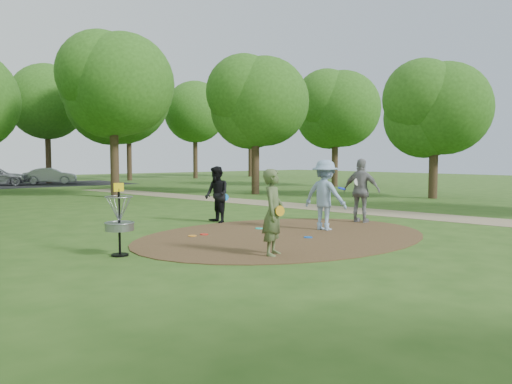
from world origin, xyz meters
TOP-DOWN VIEW (x-y plane):
  - ground at (0.00, 0.00)m, footprint 100.00×100.00m
  - dirt_clearing at (0.00, 0.00)m, footprint 8.40×8.40m
  - footpath at (6.50, 2.00)m, footprint 7.55×39.89m
  - parking_lot at (2.00, 30.00)m, footprint 14.00×8.00m
  - player_observer_with_disc at (-2.01, -1.77)m, footprint 0.80×0.74m
  - player_throwing_with_disc at (1.57, 0.03)m, footprint 1.33×1.43m
  - player_walking_with_disc at (0.14, 3.30)m, footprint 0.82×0.96m
  - player_waiting_with_disc at (3.67, 0.39)m, footprint 0.84×1.29m
  - disc_ground_cyan at (0.24, 1.36)m, footprint 0.22×0.22m
  - disc_ground_blue at (0.18, -0.67)m, footprint 0.22×0.22m
  - disc_ground_red at (-1.59, 1.45)m, footprint 0.22×0.22m
  - car_right at (3.57, 30.29)m, footprint 4.01×2.78m
  - disc_ground_orange at (-1.96, 1.45)m, footprint 0.22×0.22m
  - disc_golf_basket at (-4.50, 0.30)m, footprint 0.63×0.63m
  - tree_ring at (0.89, 10.10)m, footprint 37.18×46.20m

SIDE VIEW (x-z plane):
  - ground at x=0.00m, z-range 0.00..0.00m
  - parking_lot at x=2.00m, z-range 0.00..0.01m
  - footpath at x=6.50m, z-range 0.00..0.01m
  - dirt_clearing at x=0.00m, z-range 0.00..0.02m
  - disc_ground_cyan at x=0.24m, z-range 0.02..0.04m
  - disc_ground_blue at x=0.18m, z-range 0.02..0.04m
  - disc_ground_red at x=-1.59m, z-range 0.02..0.04m
  - disc_ground_orange at x=-1.96m, z-range 0.02..0.04m
  - car_right at x=3.57m, z-range 0.00..1.25m
  - disc_golf_basket at x=-4.50m, z-range 0.10..1.64m
  - player_walking_with_disc at x=0.14m, z-range 0.00..1.80m
  - player_observer_with_disc at x=-2.01m, z-range 0.00..1.83m
  - player_throwing_with_disc at x=1.57m, z-range 0.00..2.00m
  - player_waiting_with_disc at x=3.67m, z-range 0.00..2.04m
  - tree_ring at x=0.89m, z-range 0.33..10.17m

